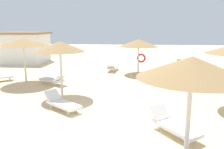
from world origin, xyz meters
TOP-DOWN VIEW (x-y plane):
  - ground_plane at (0.00, 0.00)m, footprint 80.00×80.00m
  - parasol_1 at (-5.77, 5.47)m, footprint 3.16×3.16m
  - parasol_2 at (1.42, 9.24)m, footprint 2.98×2.98m
  - parasol_3 at (2.47, -2.53)m, footprint 2.68×2.68m
  - parasol_4 at (-2.54, 2.77)m, footprint 2.47×2.47m
  - lounger_2 at (-0.65, 10.20)m, footprint 0.92×1.97m
  - lounger_3 at (2.41, -0.86)m, footprint 1.61×1.88m
  - lounger_4 at (-2.00, 1.03)m, footprint 1.89×1.63m
  - lounger_6 at (-3.93, 5.33)m, footprint 1.96×1.43m
  - bench_0 at (5.37, 13.83)m, footprint 0.63×1.54m
  - beach_cabana at (-10.09, 13.88)m, footprint 4.76×4.23m

SIDE VIEW (x-z plane):
  - ground_plane at x=0.00m, z-range 0.00..0.00m
  - lounger_2 at x=-0.65m, z-range -0.04..0.67m
  - lounger_4 at x=-2.00m, z-range -0.05..0.69m
  - lounger_6 at x=-3.93m, z-range -0.06..0.70m
  - lounger_3 at x=2.41m, z-range -0.07..0.72m
  - bench_0 at x=5.37m, z-range 0.10..0.59m
  - beach_cabana at x=-10.09m, z-range 0.02..3.10m
  - parasol_2 at x=1.42m, z-range 1.02..3.68m
  - parasol_3 at x=2.47m, z-range 1.14..3.97m
  - parasol_4 at x=-2.54m, z-range 1.16..4.02m
  - parasol_1 at x=-5.77m, z-range 1.19..4.08m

